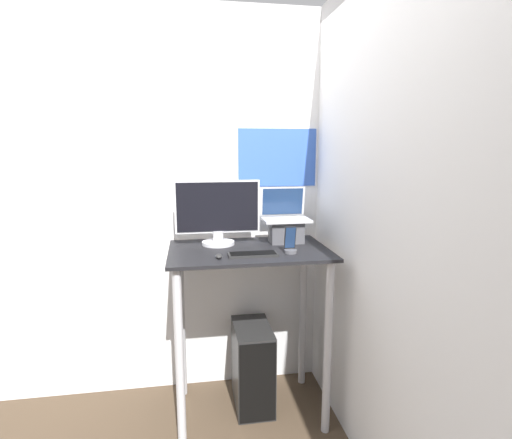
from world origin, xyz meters
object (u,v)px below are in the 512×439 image
(monitor, at_px, (218,215))
(cell_phone, at_px, (290,245))
(computer_tower, at_px, (253,366))
(keyboard, at_px, (252,254))
(laptop, at_px, (286,226))
(mouse, at_px, (219,256))

(monitor, relative_size, cell_phone, 3.40)
(computer_tower, bearing_deg, keyboard, -99.03)
(laptop, xyz_separation_m, mouse, (-0.46, -0.33, -0.09))
(monitor, distance_m, mouse, 0.38)
(monitor, bearing_deg, computer_tower, -20.08)
(monitor, relative_size, computer_tower, 0.97)
(mouse, bearing_deg, keyboard, 8.72)
(monitor, distance_m, keyboard, 0.39)
(laptop, height_order, mouse, laptop)
(monitor, relative_size, mouse, 9.13)
(laptop, bearing_deg, computer_tower, -162.58)
(laptop, xyz_separation_m, computer_tower, (-0.23, -0.07, -0.92))
(laptop, xyz_separation_m, monitor, (-0.44, 0.00, 0.08))
(keyboard, bearing_deg, monitor, 119.32)
(mouse, height_order, computer_tower, mouse)
(computer_tower, bearing_deg, mouse, -131.47)
(laptop, relative_size, computer_tower, 0.64)
(keyboard, distance_m, computer_tower, 0.85)
(laptop, relative_size, cell_phone, 2.24)
(keyboard, distance_m, cell_phone, 0.23)
(mouse, relative_size, cell_phone, 0.37)
(cell_phone, distance_m, computer_tower, 0.90)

